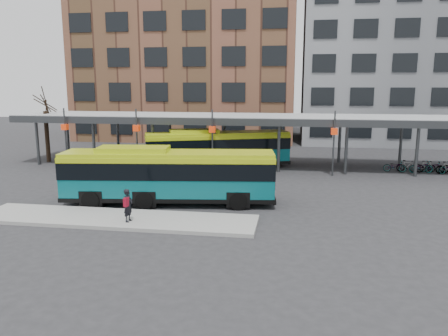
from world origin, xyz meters
TOP-DOWN VIEW (x-y plane):
  - ground at (0.00, 0.00)m, footprint 120.00×120.00m
  - boarding_island at (-5.50, -3.00)m, footprint 14.00×3.00m
  - canopy at (-0.06, 12.87)m, footprint 40.00×6.53m
  - tree at (-18.00, 12.00)m, footprint 1.64×1.64m
  - building_brick at (-10.00, 32.00)m, footprint 26.00×14.00m
  - building_grey at (16.00, 32.00)m, footprint 24.00×14.00m
  - bus_front at (-3.81, 0.46)m, footprint 11.99×3.99m
  - bus_rear at (-2.94, 11.48)m, footprint 11.57×6.42m
  - pedestrian at (-4.62, -3.57)m, footprint 0.45×0.65m
  - bike_rack at (13.35, 11.97)m, footprint 5.79×1.43m

SIDE VIEW (x-z plane):
  - ground at x=0.00m, z-range 0.00..0.00m
  - boarding_island at x=-5.50m, z-range 0.00..0.18m
  - bike_rack at x=13.35m, z-range -0.02..0.95m
  - pedestrian at x=-4.62m, z-range 0.19..1.78m
  - bus_rear at x=-2.94m, z-range 0.07..3.23m
  - bus_front at x=-3.81m, z-range 0.07..3.31m
  - tree at x=-18.00m, z-range -0.36..5.23m
  - canopy at x=-0.06m, z-range 1.51..6.31m
  - building_grey at x=16.00m, z-range 0.00..20.00m
  - building_brick at x=-10.00m, z-range 0.00..22.00m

